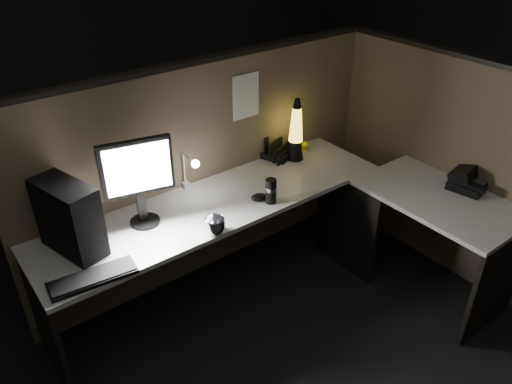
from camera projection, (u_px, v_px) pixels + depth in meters
floor at (295, 332)px, 3.14m from camera, size 6.00×6.00×0.00m
room_shell at (310, 84)px, 2.30m from camera, size 6.00×6.00×6.00m
partition_back at (209, 172)px, 3.38m from camera, size 2.66×0.06×1.50m
partition_right at (432, 161)px, 3.51m from camera, size 0.06×1.66×1.50m
desk at (294, 229)px, 3.10m from camera, size 2.60×1.60×0.73m
pc_tower at (69, 218)px, 2.59m from camera, size 0.26×0.41×0.40m
monitor at (138, 174)px, 2.75m from camera, size 0.40×0.17×0.52m
keyboard at (93, 278)px, 2.47m from camera, size 0.44×0.19×0.02m
mouse at (259, 197)px, 3.10m from camera, size 0.12×0.09×0.04m
clip_lamp at (190, 171)px, 3.12m from camera, size 0.05×0.20×0.26m
organizer at (278, 150)px, 3.62m from camera, size 0.29×0.27×0.17m
lava_lamp at (296, 135)px, 3.49m from camera, size 0.12×0.12×0.45m
travel_mug at (271, 191)px, 3.05m from camera, size 0.07×0.07×0.16m
steel_mug at (215, 226)px, 2.79m from camera, size 0.15×0.15×0.10m
figurine at (305, 145)px, 3.67m from camera, size 0.06×0.06×0.06m
pinned_paper at (246, 96)px, 3.26m from camera, size 0.21×0.00×0.30m
desk_phone at (467, 179)px, 3.22m from camera, size 0.28×0.28×0.15m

